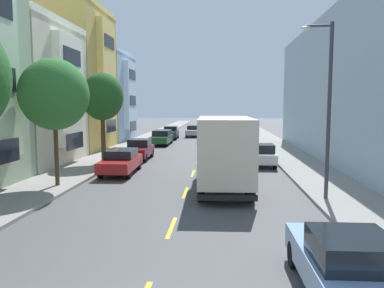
{
  "coord_description": "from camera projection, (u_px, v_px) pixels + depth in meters",
  "views": [
    {
      "loc": [
        1.59,
        -5.12,
        4.09
      ],
      "look_at": [
        -0.32,
        20.39,
        1.41
      ],
      "focal_mm": 35.11,
      "sensor_mm": 36.0,
      "label": 1
    }
  ],
  "objects": [
    {
      "name": "ground_plane",
      "position": [
        203.0,
        148.0,
        35.37
      ],
      "size": [
        160.0,
        160.0,
        0.0
      ],
      "primitive_type": "plane",
      "color": "#4C4C4F"
    },
    {
      "name": "sidewalk_left",
      "position": [
        124.0,
        149.0,
        33.91
      ],
      "size": [
        3.2,
        120.0,
        0.14
      ],
      "primitive_type": "cube",
      "color": "gray",
      "rests_on": "ground_plane"
    },
    {
      "name": "sidewalk_right",
      "position": [
        283.0,
        151.0,
        32.86
      ],
      "size": [
        3.2,
        120.0,
        0.14
      ],
      "primitive_type": "cube",
      "color": "gray",
      "rests_on": "ground_plane"
    },
    {
      "name": "lane_centerline_dashes",
      "position": [
        200.0,
        156.0,
        29.92
      ],
      "size": [
        0.14,
        47.2,
        0.01
      ],
      "color": "yellow",
      "rests_on": "ground_plane"
    },
    {
      "name": "townhouse_fourth_mustard",
      "position": [
        37.0,
        82.0,
        33.73
      ],
      "size": [
        13.2,
        8.32,
        12.69
      ],
      "color": "tan",
      "rests_on": "ground_plane"
    },
    {
      "name": "townhouse_fifth_powder_blue",
      "position": [
        73.0,
        99.0,
        42.34
      ],
      "size": [
        13.51,
        8.32,
        9.93
      ],
      "color": "#9EB7CC",
      "rests_on": "ground_plane"
    },
    {
      "name": "street_tree_second",
      "position": [
        54.0,
        95.0,
        18.08
      ],
      "size": [
        3.31,
        3.31,
        6.17
      ],
      "color": "#47331E",
      "rests_on": "sidewalk_left"
    },
    {
      "name": "street_tree_third",
      "position": [
        102.0,
        97.0,
        25.44
      ],
      "size": [
        2.83,
        2.83,
        6.12
      ],
      "color": "#47331E",
      "rests_on": "sidewalk_left"
    },
    {
      "name": "street_lamp",
      "position": [
        326.0,
        99.0,
        15.51
      ],
      "size": [
        1.35,
        0.28,
        7.3
      ],
      "color": "#38383D",
      "rests_on": "sidewalk_right"
    },
    {
      "name": "delivery_box_truck",
      "position": [
        224.0,
        149.0,
        18.14
      ],
      "size": [
        2.59,
        7.72,
        3.5
      ],
      "color": "beige",
      "rests_on": "ground_plane"
    },
    {
      "name": "parked_hatchback_burgundy",
      "position": [
        139.0,
        149.0,
        28.09
      ],
      "size": [
        1.76,
        4.01,
        1.5
      ],
      "color": "maroon",
      "rests_on": "ground_plane"
    },
    {
      "name": "parked_hatchback_orange",
      "position": [
        243.0,
        133.0,
        44.26
      ],
      "size": [
        1.75,
        4.01,
        1.5
      ],
      "color": "orange",
      "rests_on": "ground_plane"
    },
    {
      "name": "parked_wagon_forest",
      "position": [
        162.0,
        137.0,
        38.35
      ],
      "size": [
        1.86,
        4.71,
        1.5
      ],
      "color": "#194C28",
      "rests_on": "ground_plane"
    },
    {
      "name": "parked_hatchback_white",
      "position": [
        261.0,
        155.0,
        25.2
      ],
      "size": [
        1.82,
        4.03,
        1.5
      ],
      "color": "silver",
      "rests_on": "ground_plane"
    },
    {
      "name": "parked_sedan_red",
      "position": [
        121.0,
        161.0,
        22.32
      ],
      "size": [
        1.93,
        4.55,
        1.43
      ],
      "color": "#AD1E1E",
      "rests_on": "ground_plane"
    },
    {
      "name": "parked_pickup_champagne",
      "position": [
        239.0,
        127.0,
        54.72
      ],
      "size": [
        2.0,
        5.3,
        1.73
      ],
      "color": "tan",
      "rests_on": "ground_plane"
    },
    {
      "name": "parked_hatchback_sky",
      "position": [
        345.0,
        263.0,
        7.91
      ],
      "size": [
        1.77,
        4.01,
        1.5
      ],
      "color": "#7A9EC6",
      "rests_on": "ground_plane"
    },
    {
      "name": "parked_hatchback_charcoal",
      "position": [
        171.0,
        133.0,
        44.97
      ],
      "size": [
        1.83,
        4.04,
        1.5
      ],
      "color": "#333338",
      "rests_on": "ground_plane"
    },
    {
      "name": "moving_silver_sedan",
      "position": [
        194.0,
        131.0,
        48.37
      ],
      "size": [
        1.8,
        4.5,
        1.43
      ],
      "color": "#B2B5BA",
      "rests_on": "ground_plane"
    }
  ]
}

